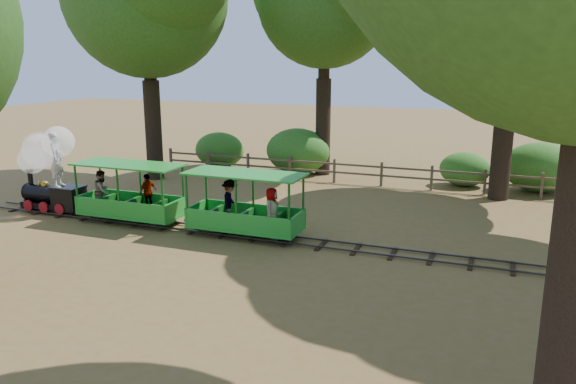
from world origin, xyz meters
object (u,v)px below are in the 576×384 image
(locomotive, at_px, (47,163))
(carriage_front, at_px, (126,198))
(carriage_rear, at_px, (245,210))
(fence, at_px, (358,171))

(locomotive, height_order, carriage_front, locomotive)
(locomotive, distance_m, carriage_rear, 7.39)
(locomotive, height_order, carriage_rear, locomotive)
(locomotive, distance_m, fence, 11.82)
(fence, bearing_deg, carriage_rear, -99.49)
(locomotive, relative_size, carriage_front, 0.86)
(locomotive, xyz_separation_m, carriage_front, (3.17, -0.07, -0.90))
(carriage_front, distance_m, carriage_rear, 4.16)
(locomotive, relative_size, carriage_rear, 0.86)
(carriage_rear, bearing_deg, fence, 80.51)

